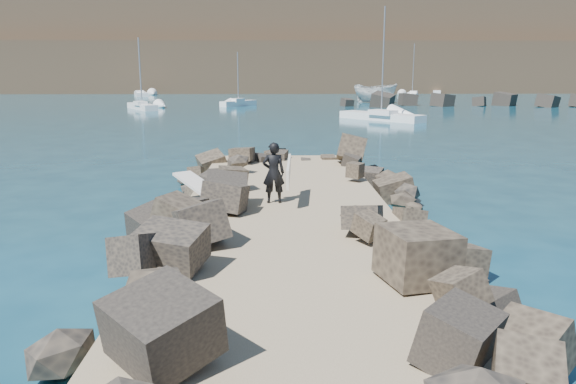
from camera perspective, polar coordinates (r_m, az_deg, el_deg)
name	(u,v)px	position (r m, az deg, el deg)	size (l,w,h in m)	color
ground	(287,237)	(15.48, -0.09, -4.63)	(800.00, 800.00, 0.00)	#0F384C
jetty	(289,250)	(13.48, 0.10, -5.90)	(6.00, 26.00, 0.60)	#8C7759
riprap_left	(171,237)	(14.13, -11.83, -4.46)	(2.60, 22.00, 1.00)	black
riprap_right	(405,235)	(14.27, 11.81, -4.30)	(2.60, 22.00, 1.00)	black
breakwater_secondary	(558,101)	(78.33, 25.72, 8.31)	(52.00, 4.00, 1.20)	black
headland	(308,30)	(175.48, 2.08, 16.14)	(360.00, 140.00, 32.00)	#2D4919
surfboard_resting	(202,191)	(16.57, -8.75, 0.08)	(0.61, 2.45, 0.08)	silver
boat_imported	(375,93)	(78.67, 8.86, 9.91)	(2.56, 6.81, 2.63)	silver
surfer_with_board	(276,172)	(16.69, -1.25, 1.99)	(0.89, 2.27, 1.83)	black
sailboat_b	(238,103)	(71.11, -5.06, 8.98)	(4.44, 4.89, 6.71)	white
sailboat_f	(436,92)	(111.17, 14.79, 9.84)	(2.48, 6.14, 7.35)	white
sailboat_d	(412,94)	(97.54, 12.51, 9.65)	(3.62, 7.43, 8.76)	white
sailboat_c	(381,116)	(51.70, 9.46, 7.59)	(6.96, 7.53, 10.00)	white
sailboat_a	(142,106)	(66.78, -14.62, 8.41)	(4.67, 6.51, 8.11)	white
sailboat_e	(141,94)	(100.21, -14.73, 9.61)	(4.11, 8.41, 9.81)	white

